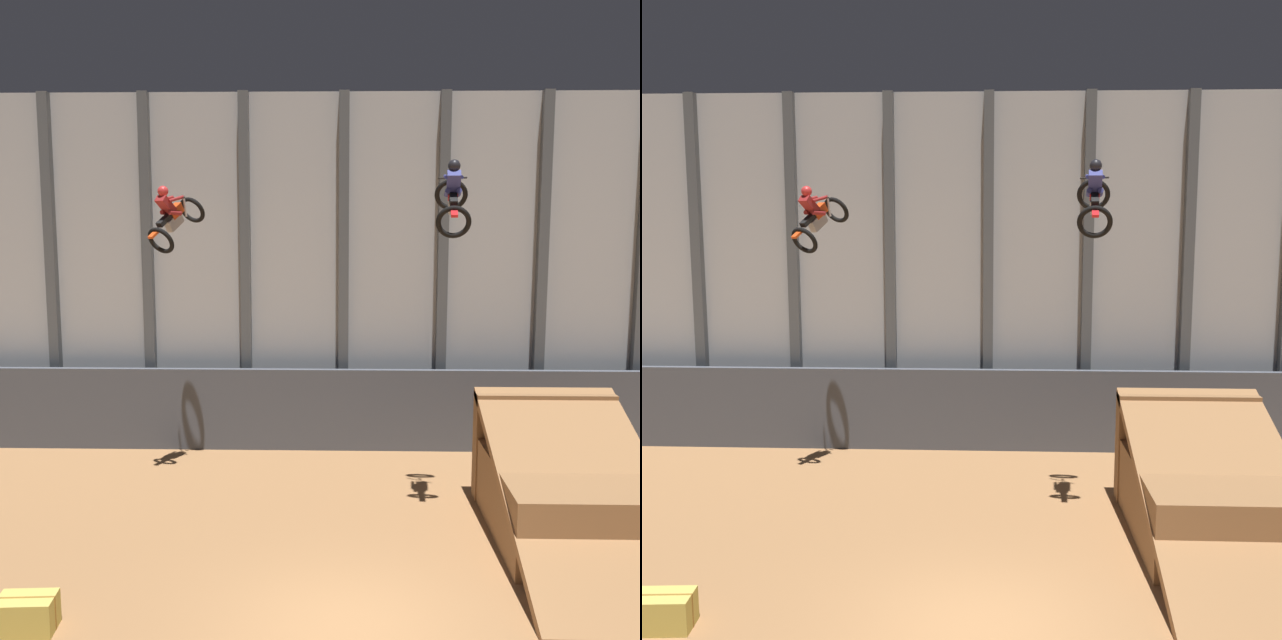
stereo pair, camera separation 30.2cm
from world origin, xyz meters
The scene contains 7 objects.
ground_plane centered at (0.00, 0.00, 0.00)m, with size 60.00×60.00×0.00m, color #996B42.
arena_back_wall centered at (0.00, 10.02, 4.94)m, with size 32.00×0.40×9.89m.
lower_barrier centered at (0.00, 9.15, 1.15)m, with size 31.36×0.20×2.30m.
dirt_ramp centered at (4.58, 3.81, 0.90)m, with size 3.15×6.29×2.69m.
rider_bike_left_air centered at (-4.20, 7.26, 6.48)m, with size 1.44×1.81×1.70m.
rider_bike_right_air centered at (2.28, 4.97, 6.89)m, with size 0.89×1.88×1.68m.
hay_bale_trackside centered at (-5.04, -0.21, 0.28)m, with size 0.94×0.66×0.57m.
Camera 1 is at (-0.11, -11.14, 6.54)m, focal length 42.00 mm.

